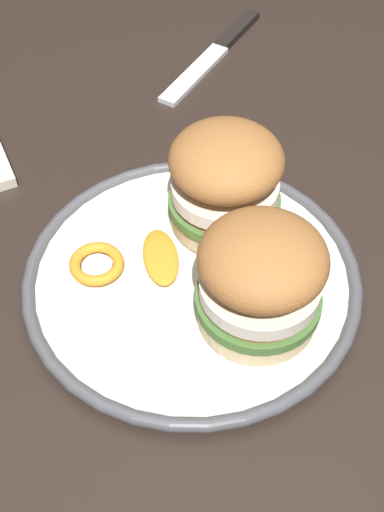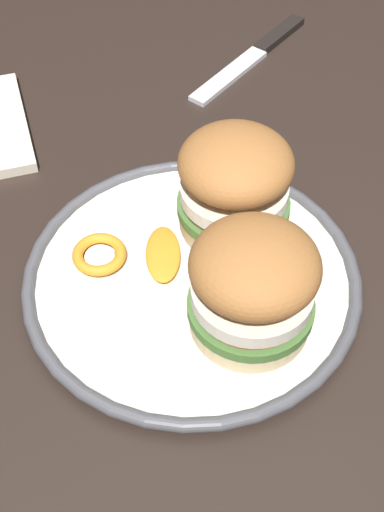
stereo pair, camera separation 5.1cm
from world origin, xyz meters
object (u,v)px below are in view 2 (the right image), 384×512
at_px(dining_table, 232,345).
at_px(table_knife, 258,53).
at_px(sandwich_half_right, 253,285).
at_px(sandwich_half_left, 235,183).
at_px(dinner_plate, 192,278).

xyz_separation_m(dining_table, table_knife, (0.34, -0.16, 0.09)).
bearing_deg(sandwich_half_right, dining_table, -10.77).
relative_size(sandwich_half_left, table_knife, 0.64).
bearing_deg(sandwich_half_left, table_knife, -27.95).
distance_m(sandwich_half_left, sandwich_half_right, 0.12).
distance_m(sandwich_half_left, table_knife, 0.31).
distance_m(dining_table, dinner_plate, 0.11).
bearing_deg(dining_table, sandwich_half_left, -17.89).
bearing_deg(sandwich_half_right, table_knife, -24.41).
distance_m(sandwich_half_right, table_knife, 0.42).
bearing_deg(dining_table, table_knife, -26.13).
bearing_deg(dinner_plate, dining_table, -119.59).
xyz_separation_m(sandwich_half_left, sandwich_half_right, (-0.11, 0.03, 0.00)).
height_order(dinner_plate, sandwich_half_right, sandwich_half_right).
distance_m(dining_table, sandwich_half_left, 0.17).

